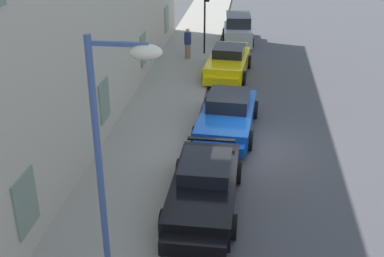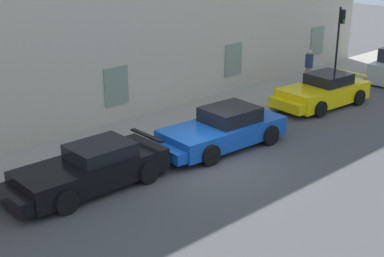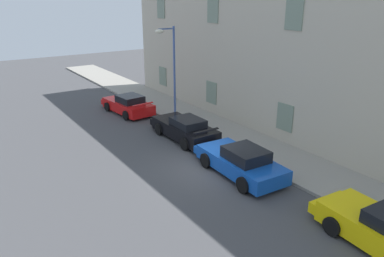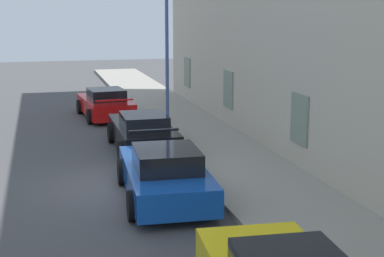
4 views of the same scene
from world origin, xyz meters
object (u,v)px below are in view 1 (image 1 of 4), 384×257
at_px(pedestrian_admiring, 188,43).
at_px(sportscar_yellow_flank, 203,191).
at_px(sportscar_tail_end, 227,64).
at_px(hatchback_parked, 238,30).
at_px(traffic_light, 206,9).
at_px(street_lamp, 117,130).
at_px(sportscar_white_middle, 227,117).

bearing_deg(pedestrian_admiring, sportscar_yellow_flank, -170.63).
bearing_deg(sportscar_tail_end, hatchback_parked, -2.21).
relative_size(sportscar_tail_end, pedestrian_admiring, 2.87).
xyz_separation_m(sportscar_yellow_flank, sportscar_tail_end, (11.95, 0.02, 0.02)).
distance_m(hatchback_parked, traffic_light, 4.07).
distance_m(hatchback_parked, street_lamp, 22.53).
distance_m(sportscar_white_middle, pedestrian_admiring, 9.40).
height_order(sportscar_white_middle, traffic_light, traffic_light).
distance_m(sportscar_yellow_flank, sportscar_tail_end, 11.95).
distance_m(sportscar_white_middle, hatchback_parked, 13.24).
height_order(sportscar_yellow_flank, sportscar_tail_end, sportscar_tail_end).
distance_m(sportscar_yellow_flank, street_lamp, 5.33).
bearing_deg(street_lamp, pedestrian_admiring, 3.26).
relative_size(traffic_light, street_lamp, 0.63).
distance_m(sportscar_yellow_flank, traffic_light, 15.54).
relative_size(sportscar_yellow_flank, sportscar_tail_end, 1.05).
bearing_deg(pedestrian_admiring, sportscar_white_middle, -163.26).
xyz_separation_m(hatchback_parked, street_lamp, (-22.21, 1.57, 3.42)).
height_order(traffic_light, street_lamp, street_lamp).
height_order(sportscar_yellow_flank, traffic_light, traffic_light).
height_order(traffic_light, pedestrian_admiring, traffic_light).
height_order(sportscar_white_middle, hatchback_parked, hatchback_parked).
relative_size(sportscar_tail_end, hatchback_parked, 1.17).
xyz_separation_m(sportscar_tail_end, street_lamp, (-15.66, 1.32, 3.59)).
xyz_separation_m(sportscar_white_middle, street_lamp, (-8.97, 1.68, 3.58)).
bearing_deg(hatchback_parked, sportscar_white_middle, -179.50).
relative_size(hatchback_parked, pedestrian_admiring, 2.47).
bearing_deg(pedestrian_admiring, traffic_light, -40.08).
relative_size(sportscar_tail_end, traffic_light, 1.28).
height_order(sportscar_tail_end, pedestrian_admiring, pedestrian_admiring).
bearing_deg(traffic_light, sportscar_white_middle, -169.79).
bearing_deg(sportscar_white_middle, pedestrian_admiring, 16.74).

